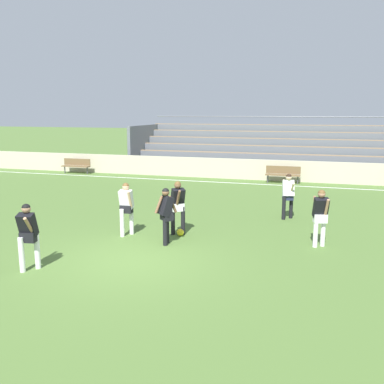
{
  "coord_description": "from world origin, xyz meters",
  "views": [
    {
      "loc": [
        4.42,
        -9.36,
        3.74
      ],
      "look_at": [
        0.37,
        4.13,
        1.03
      ],
      "focal_mm": 39.24,
      "sensor_mm": 36.0,
      "label": 1
    }
  ],
  "objects_px": {
    "bleacher_stand": "(267,148)",
    "bench_far_right": "(283,173)",
    "player_white_deep_cover": "(288,192)",
    "player_dark_trailing_run": "(28,231)",
    "bench_near_bin": "(76,165)",
    "player_dark_overlapping": "(166,211)",
    "soccer_ball": "(180,232)",
    "player_dark_wide_right": "(320,213)",
    "player_white_pressing_high": "(126,204)",
    "player_dark_dropping_back": "(178,203)"
  },
  "relations": [
    {
      "from": "player_white_pressing_high",
      "to": "player_dark_dropping_back",
      "type": "bearing_deg",
      "value": 20.22
    },
    {
      "from": "soccer_ball",
      "to": "player_dark_wide_right",
      "type": "bearing_deg",
      "value": 2.01
    },
    {
      "from": "player_dark_overlapping",
      "to": "player_dark_wide_right",
      "type": "bearing_deg",
      "value": 13.7
    },
    {
      "from": "player_white_deep_cover",
      "to": "player_white_pressing_high",
      "type": "relative_size",
      "value": 0.98
    },
    {
      "from": "player_dark_wide_right",
      "to": "soccer_ball",
      "type": "xyz_separation_m",
      "value": [
        -4.06,
        -0.14,
        -0.85
      ]
    },
    {
      "from": "bench_far_right",
      "to": "player_white_pressing_high",
      "type": "relative_size",
      "value": 1.1
    },
    {
      "from": "player_dark_overlapping",
      "to": "bleacher_stand",
      "type": "bearing_deg",
      "value": 86.21
    },
    {
      "from": "player_dark_wide_right",
      "to": "player_white_pressing_high",
      "type": "bearing_deg",
      "value": -174.44
    },
    {
      "from": "bench_far_right",
      "to": "bleacher_stand",
      "type": "bearing_deg",
      "value": 108.36
    },
    {
      "from": "bench_near_bin",
      "to": "player_dark_trailing_run",
      "type": "bearing_deg",
      "value": -61.93
    },
    {
      "from": "bleacher_stand",
      "to": "bench_far_right",
      "type": "relative_size",
      "value": 9.26
    },
    {
      "from": "player_white_deep_cover",
      "to": "player_white_pressing_high",
      "type": "height_order",
      "value": "player_white_pressing_high"
    },
    {
      "from": "bleacher_stand",
      "to": "bench_near_bin",
      "type": "bearing_deg",
      "value": -160.51
    },
    {
      "from": "bench_near_bin",
      "to": "player_dark_overlapping",
      "type": "height_order",
      "value": "player_dark_overlapping"
    },
    {
      "from": "player_dark_overlapping",
      "to": "bench_near_bin",
      "type": "bearing_deg",
      "value": 131.15
    },
    {
      "from": "bleacher_stand",
      "to": "player_dark_dropping_back",
      "type": "height_order",
      "value": "bleacher_stand"
    },
    {
      "from": "player_dark_overlapping",
      "to": "player_dark_dropping_back",
      "type": "distance_m",
      "value": 1.01
    },
    {
      "from": "bench_far_right",
      "to": "player_dark_wide_right",
      "type": "bearing_deg",
      "value": -79.96
    },
    {
      "from": "bench_far_right",
      "to": "player_dark_overlapping",
      "type": "xyz_separation_m",
      "value": [
        -2.33,
        -11.55,
        0.42
      ]
    },
    {
      "from": "player_white_deep_cover",
      "to": "player_dark_wide_right",
      "type": "bearing_deg",
      "value": -69.66
    },
    {
      "from": "bleacher_stand",
      "to": "player_dark_wide_right",
      "type": "xyz_separation_m",
      "value": [
        3.17,
        -14.46,
        -0.53
      ]
    },
    {
      "from": "bench_near_bin",
      "to": "player_dark_wide_right",
      "type": "relative_size",
      "value": 1.11
    },
    {
      "from": "bleacher_stand",
      "to": "player_dark_dropping_back",
      "type": "xyz_separation_m",
      "value": [
        -1.01,
        -14.47,
        -0.5
      ]
    },
    {
      "from": "bleacher_stand",
      "to": "bench_near_bin",
      "type": "xyz_separation_m",
      "value": [
        -11.12,
        -3.93,
        -0.95
      ]
    },
    {
      "from": "player_dark_wide_right",
      "to": "player_dark_trailing_run",
      "type": "height_order",
      "value": "player_dark_trailing_run"
    },
    {
      "from": "bench_near_bin",
      "to": "player_white_pressing_high",
      "type": "bearing_deg",
      "value": -52.04
    },
    {
      "from": "bench_far_right",
      "to": "bench_near_bin",
      "type": "distance_m",
      "value": 12.42
    },
    {
      "from": "player_white_deep_cover",
      "to": "player_dark_overlapping",
      "type": "bearing_deg",
      "value": -128.25
    },
    {
      "from": "bleacher_stand",
      "to": "player_white_deep_cover",
      "type": "height_order",
      "value": "bleacher_stand"
    },
    {
      "from": "player_dark_overlapping",
      "to": "soccer_ball",
      "type": "bearing_deg",
      "value": 81.16
    },
    {
      "from": "player_dark_dropping_back",
      "to": "player_white_deep_cover",
      "type": "height_order",
      "value": "player_dark_dropping_back"
    },
    {
      "from": "bench_far_right",
      "to": "soccer_ball",
      "type": "distance_m",
      "value": 10.9
    },
    {
      "from": "bench_far_right",
      "to": "player_white_deep_cover",
      "type": "bearing_deg",
      "value": -84.14
    },
    {
      "from": "bench_near_bin",
      "to": "player_dark_dropping_back",
      "type": "bearing_deg",
      "value": -46.19
    },
    {
      "from": "player_dark_trailing_run",
      "to": "player_dark_wide_right",
      "type": "bearing_deg",
      "value": 30.19
    },
    {
      "from": "player_dark_overlapping",
      "to": "player_dark_trailing_run",
      "type": "height_order",
      "value": "player_dark_overlapping"
    },
    {
      "from": "player_white_deep_cover",
      "to": "player_dark_trailing_run",
      "type": "distance_m",
      "value": 8.75
    },
    {
      "from": "player_dark_overlapping",
      "to": "player_white_pressing_high",
      "type": "bearing_deg",
      "value": 161.97
    },
    {
      "from": "player_dark_wide_right",
      "to": "player_dark_overlapping",
      "type": "bearing_deg",
      "value": -166.3
    },
    {
      "from": "player_white_deep_cover",
      "to": "player_white_pressing_high",
      "type": "xyz_separation_m",
      "value": [
        -4.56,
        -3.47,
        0.02
      ]
    },
    {
      "from": "bench_far_right",
      "to": "bench_near_bin",
      "type": "bearing_deg",
      "value": 180.0
    },
    {
      "from": "bleacher_stand",
      "to": "player_white_pressing_high",
      "type": "height_order",
      "value": "bleacher_stand"
    },
    {
      "from": "bench_far_right",
      "to": "player_white_deep_cover",
      "type": "xyz_separation_m",
      "value": [
        0.78,
        -7.6,
        0.4
      ]
    },
    {
      "from": "player_white_deep_cover",
      "to": "soccer_ball",
      "type": "distance_m",
      "value": 4.35
    },
    {
      "from": "bench_far_right",
      "to": "player_dark_overlapping",
      "type": "relative_size",
      "value": 1.1
    },
    {
      "from": "player_dark_trailing_run",
      "to": "player_dark_overlapping",
      "type": "bearing_deg",
      "value": 49.39
    },
    {
      "from": "bleacher_stand",
      "to": "bench_far_right",
      "type": "xyz_separation_m",
      "value": [
        1.31,
        -3.93,
        -0.95
      ]
    },
    {
      "from": "bench_near_bin",
      "to": "player_dark_trailing_run",
      "type": "height_order",
      "value": "player_dark_trailing_run"
    },
    {
      "from": "player_white_deep_cover",
      "to": "player_dark_trailing_run",
      "type": "xyz_separation_m",
      "value": [
        -5.54,
        -6.77,
        0.02
      ]
    },
    {
      "from": "player_dark_overlapping",
      "to": "player_white_deep_cover",
      "type": "xyz_separation_m",
      "value": [
        3.11,
        3.95,
        -0.02
      ]
    }
  ]
}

